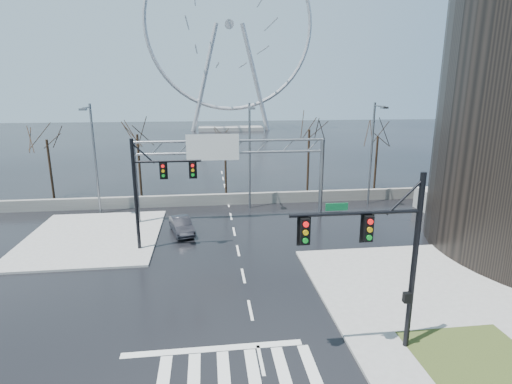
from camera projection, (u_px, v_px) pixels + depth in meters
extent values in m
plane|color=black|center=(250.00, 310.00, 20.84)|extent=(260.00, 260.00, 0.00)
cube|color=gray|center=(412.00, 280.00, 23.94)|extent=(12.00, 10.00, 0.15)
cube|color=gray|center=(93.00, 237.00, 31.03)|extent=(10.00, 12.00, 0.15)
cube|color=#313B18|center=(472.00, 355.00, 17.07)|extent=(5.00, 4.00, 0.02)
cube|color=slate|center=(228.00, 199.00, 39.92)|extent=(52.00, 0.50, 1.10)
cylinder|color=black|center=(414.00, 265.00, 16.78)|extent=(0.24, 0.24, 8.00)
cylinder|color=black|center=(356.00, 213.00, 15.86)|extent=(5.40, 0.16, 0.16)
cube|color=black|center=(368.00, 228.00, 15.92)|extent=(0.35, 0.28, 1.05)
cube|color=black|center=(305.00, 231.00, 15.61)|extent=(0.35, 0.28, 1.05)
cylinder|color=black|center=(136.00, 196.00, 27.65)|extent=(0.24, 0.24, 8.00)
cylinder|color=black|center=(167.00, 161.00, 27.33)|extent=(4.60, 0.16, 0.16)
cube|color=black|center=(163.00, 171.00, 27.30)|extent=(0.35, 0.28, 1.05)
cube|color=black|center=(193.00, 170.00, 27.54)|extent=(0.35, 0.28, 1.05)
cylinder|color=slate|center=(136.00, 184.00, 33.42)|extent=(0.36, 0.36, 7.00)
cylinder|color=slate|center=(321.00, 179.00, 35.34)|extent=(0.36, 0.36, 7.00)
cylinder|color=slate|center=(230.00, 141.00, 33.51)|extent=(16.00, 0.20, 0.20)
cylinder|color=slate|center=(231.00, 153.00, 33.76)|extent=(16.00, 0.20, 0.20)
cube|color=#0B572A|center=(213.00, 147.00, 33.31)|extent=(4.20, 0.10, 2.00)
cube|color=silver|center=(213.00, 147.00, 33.25)|extent=(4.40, 0.02, 2.20)
cylinder|color=slate|center=(95.00, 160.00, 35.93)|extent=(0.20, 0.20, 10.00)
cylinder|color=slate|center=(86.00, 108.00, 33.70)|extent=(0.12, 2.20, 0.12)
cube|color=slate|center=(83.00, 109.00, 32.77)|extent=(0.50, 0.70, 0.18)
cylinder|color=slate|center=(250.00, 157.00, 37.61)|extent=(0.20, 0.20, 10.00)
cylinder|color=slate|center=(251.00, 107.00, 35.38)|extent=(0.12, 2.20, 0.12)
cube|color=slate|center=(252.00, 108.00, 34.45)|extent=(0.50, 0.70, 0.18)
cylinder|color=slate|center=(371.00, 155.00, 39.05)|extent=(0.20, 0.20, 10.00)
cylinder|color=slate|center=(380.00, 106.00, 36.82)|extent=(0.12, 2.20, 0.12)
cube|color=slate|center=(384.00, 108.00, 35.89)|extent=(0.50, 0.70, 0.18)
cylinder|color=black|center=(51.00, 170.00, 40.96)|extent=(0.24, 0.24, 6.30)
cylinder|color=black|center=(140.00, 167.00, 41.50)|extent=(0.24, 0.24, 6.75)
cylinder|color=black|center=(226.00, 167.00, 43.65)|extent=(0.24, 0.24, 5.85)
cylinder|color=black|center=(308.00, 162.00, 43.63)|extent=(0.24, 0.24, 7.02)
cylinder|color=black|center=(376.00, 163.00, 45.18)|extent=(0.24, 0.24, 6.12)
cube|color=gray|center=(231.00, 129.00, 112.61)|extent=(18.00, 6.00, 1.00)
torus|color=#B2B2B7|center=(229.00, 24.00, 105.76)|extent=(45.00, 1.00, 45.00)
cylinder|color=#B2B2B7|center=(229.00, 24.00, 105.76)|extent=(2.40, 1.50, 2.40)
cylinder|color=#B2B2B7|center=(204.00, 79.00, 108.41)|extent=(8.28, 1.20, 28.82)
cylinder|color=#B2B2B7|center=(255.00, 79.00, 110.09)|extent=(8.28, 1.20, 28.82)
imported|color=black|center=(182.00, 225.00, 31.84)|extent=(2.34, 4.18, 1.31)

